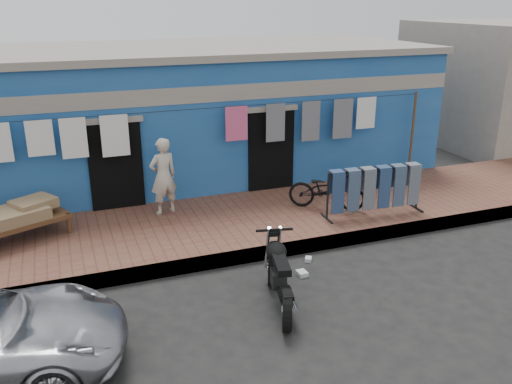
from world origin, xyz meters
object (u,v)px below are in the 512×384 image
motorcycle (279,273)px  jeans_rack (374,190)px  bicycle (327,185)px  charpoy (15,224)px  seated_person (163,176)px

motorcycle → jeans_rack: 3.78m
bicycle → jeans_rack: (0.77, -0.61, 0.00)m
motorcycle → charpoy: (-3.83, 3.39, 0.04)m
bicycle → motorcycle: size_ratio=0.91×
motorcycle → charpoy: bearing=151.5°
bicycle → charpoy: 6.15m
bicycle → motorcycle: (-2.28, -2.82, -0.23)m
bicycle → seated_person: bearing=108.8°
jeans_rack → motorcycle: bearing=-144.0°
seated_person → motorcycle: bearing=89.3°
bicycle → jeans_rack: bearing=-93.1°
bicycle → jeans_rack: size_ratio=0.73×
motorcycle → charpoy: motorcycle is taller
seated_person → bicycle: bearing=148.4°
charpoy → jeans_rack: (6.88, -1.18, 0.19)m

